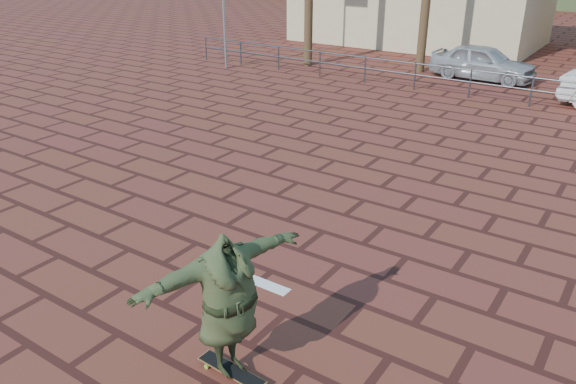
{
  "coord_description": "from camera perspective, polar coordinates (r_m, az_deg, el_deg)",
  "views": [
    {
      "loc": [
        5.49,
        -7.23,
        5.02
      ],
      "look_at": [
        0.26,
        0.49,
        0.8
      ],
      "focal_mm": 35.0,
      "sensor_mm": 36.0,
      "label": 1
    }
  ],
  "objects": [
    {
      "name": "car_silver",
      "position": [
        23.37,
        19.19,
        12.33
      ],
      "size": [
        4.04,
        1.84,
        1.35
      ],
      "primitive_type": "imported",
      "rotation": [
        0.0,
        0.0,
        1.51
      ],
      "color": "#A2A4A9",
      "rests_on": "ground"
    },
    {
      "name": "ground",
      "position": [
        10.37,
        -2.74,
        -4.63
      ],
      "size": [
        120.0,
        120.0,
        0.0
      ],
      "primitive_type": "plane",
      "color": "maroon",
      "rests_on": "ground"
    },
    {
      "name": "skateboarder",
      "position": [
        6.8,
        -6.09,
        -11.47
      ],
      "size": [
        1.22,
        2.44,
        1.92
      ],
      "primitive_type": "imported",
      "rotation": [
        0.0,
        0.0,
        1.31
      ],
      "color": "#384324",
      "rests_on": "longboard"
    },
    {
      "name": "paint_stripe",
      "position": [
        9.19,
        -3.7,
        -8.8
      ],
      "size": [
        1.4,
        0.22,
        0.01
      ],
      "primitive_type": "cube",
      "color": "white",
      "rests_on": "ground"
    },
    {
      "name": "longboard",
      "position": [
        7.41,
        -5.75,
        -17.6
      ],
      "size": [
        1.01,
        0.27,
        0.1
      ],
      "rotation": [
        0.0,
        0.0,
        -0.05
      ],
      "color": "olive",
      "rests_on": "ground"
    },
    {
      "name": "guardrail",
      "position": [
        20.46,
        18.07,
        10.94
      ],
      "size": [
        24.06,
        0.06,
        1.0
      ],
      "color": "#47494F",
      "rests_on": "ground"
    }
  ]
}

